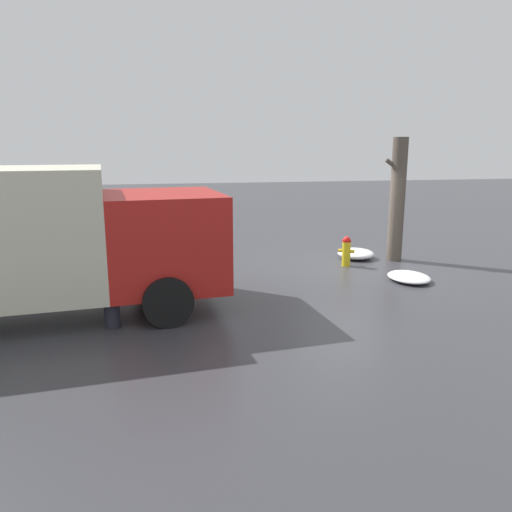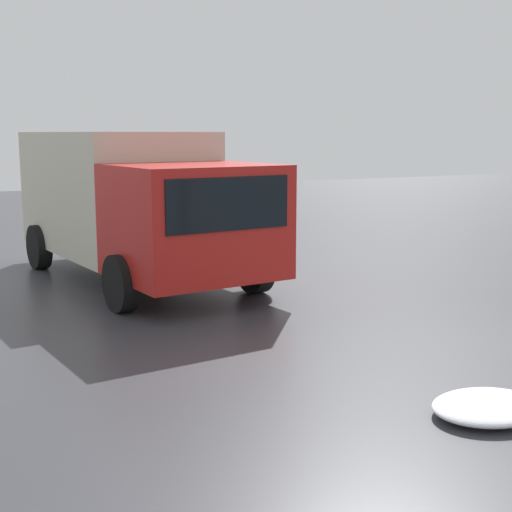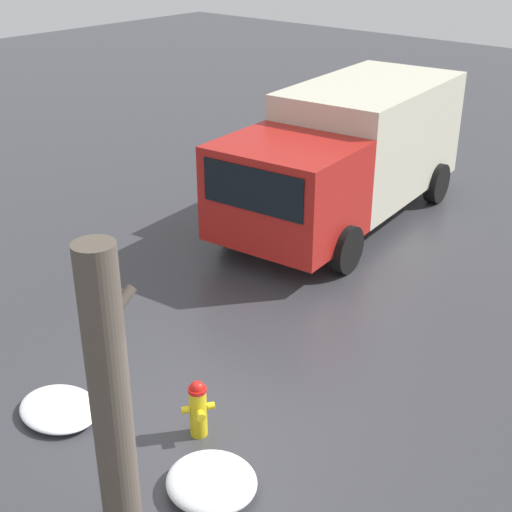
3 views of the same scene
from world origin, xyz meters
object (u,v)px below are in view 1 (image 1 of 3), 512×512
tree_trunk (397,200)px  pedestrian (109,272)px  delivery_truck (32,238)px  fire_hydrant (346,251)px

tree_trunk → pedestrian: bearing=28.4°
tree_trunk → delivery_truck: 9.21m
fire_hydrant → tree_trunk: bearing=-41.2°
delivery_truck → pedestrian: 1.72m
fire_hydrant → tree_trunk: size_ratio=0.24×
tree_trunk → pedestrian: 8.30m
pedestrian → fire_hydrant: bearing=11.9°
delivery_truck → pedestrian: size_ratio=3.70×
fire_hydrant → delivery_truck: 7.67m
fire_hydrant → pedestrian: size_ratio=0.44×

